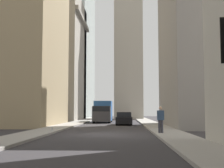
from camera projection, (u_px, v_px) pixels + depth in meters
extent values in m
plane|color=#302D30|center=(103.00, 134.00, 20.86)|extent=(135.00, 135.00, 0.00)
cube|color=gray|center=(36.00, 133.00, 21.04)|extent=(90.00, 2.20, 0.14)
cube|color=gray|center=(171.00, 134.00, 20.69)|extent=(90.00, 2.20, 0.14)
cube|color=gray|center=(216.00, 31.00, 31.25)|extent=(13.36, 10.00, 18.98)
cube|color=gray|center=(51.00, 60.00, 51.47)|extent=(13.66, 10.00, 19.80)
cube|color=gray|center=(83.00, 20.00, 51.81)|extent=(13.66, 0.50, 0.60)
cube|color=#9E8966|center=(13.00, 4.00, 33.97)|extent=(12.61, 10.00, 26.26)
cube|color=#A8A091|center=(128.00, 57.00, 59.31)|extent=(5.26, 5.26, 23.25)
cube|color=#285699|center=(103.00, 111.00, 42.50)|extent=(4.60, 2.25, 2.60)
cube|color=#38383D|center=(102.00, 114.00, 39.28)|extent=(1.90, 2.25, 1.90)
cube|color=black|center=(102.00, 109.00, 39.33)|extent=(1.92, 2.09, 0.64)
cylinder|color=black|center=(110.00, 120.00, 39.18)|extent=(0.88, 0.28, 0.88)
cylinder|color=black|center=(94.00, 120.00, 39.26)|extent=(0.88, 0.28, 0.88)
cylinder|color=black|center=(111.00, 119.00, 43.76)|extent=(0.88, 0.28, 0.88)
cylinder|color=black|center=(97.00, 119.00, 43.84)|extent=(0.88, 0.28, 0.88)
cube|color=black|center=(124.00, 120.00, 34.86)|extent=(4.30, 1.78, 0.70)
cube|color=black|center=(124.00, 115.00, 34.72)|extent=(2.10, 1.58, 0.54)
cylinder|color=black|center=(131.00, 122.00, 36.16)|extent=(0.64, 0.22, 0.64)
cylinder|color=black|center=(117.00, 122.00, 36.22)|extent=(0.64, 0.22, 0.64)
cylinder|color=black|center=(131.00, 122.00, 33.47)|extent=(0.64, 0.22, 0.64)
cylinder|color=black|center=(117.00, 122.00, 33.53)|extent=(0.64, 0.22, 0.64)
cylinder|color=#33333D|center=(162.00, 126.00, 20.42)|extent=(0.16, 0.16, 0.83)
cylinder|color=#33333D|center=(159.00, 126.00, 20.42)|extent=(0.16, 0.16, 0.83)
cube|color=navy|center=(161.00, 115.00, 20.48)|extent=(0.26, 0.44, 0.63)
sphere|color=tan|center=(160.00, 108.00, 20.52)|extent=(0.22, 0.22, 0.22)
cylinder|color=#999EA3|center=(52.00, 129.00, 22.62)|extent=(0.07, 0.07, 0.20)
cylinder|color=#999EA3|center=(52.00, 127.00, 22.63)|extent=(0.03, 0.03, 0.07)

